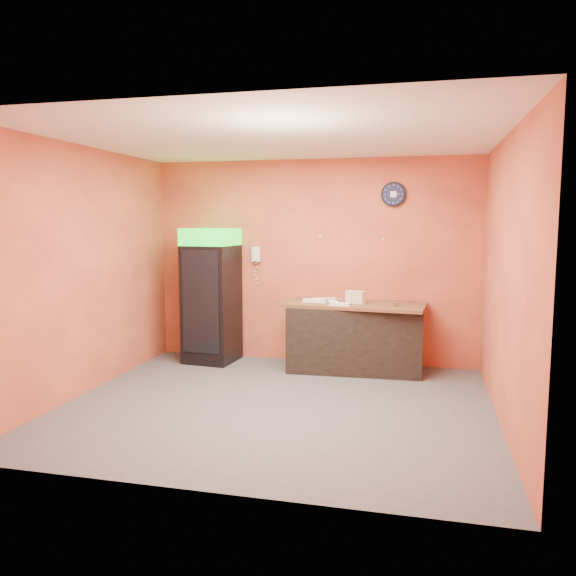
% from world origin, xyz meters
% --- Properties ---
extents(floor, '(4.50, 4.50, 0.00)m').
position_xyz_m(floor, '(0.00, 0.00, 0.00)').
color(floor, '#47474C').
rests_on(floor, ground).
extents(back_wall, '(4.50, 0.02, 2.80)m').
position_xyz_m(back_wall, '(0.00, 2.00, 1.40)').
color(back_wall, '#DD693E').
rests_on(back_wall, floor).
extents(left_wall, '(0.02, 4.00, 2.80)m').
position_xyz_m(left_wall, '(-2.25, 0.00, 1.40)').
color(left_wall, '#DD693E').
rests_on(left_wall, floor).
extents(right_wall, '(0.02, 4.00, 2.80)m').
position_xyz_m(right_wall, '(2.25, 0.00, 1.40)').
color(right_wall, '#DD693E').
rests_on(right_wall, floor).
extents(ceiling, '(4.50, 4.00, 0.02)m').
position_xyz_m(ceiling, '(0.00, 0.00, 2.80)').
color(ceiling, white).
rests_on(ceiling, back_wall).
extents(beverage_cooler, '(0.71, 0.72, 1.86)m').
position_xyz_m(beverage_cooler, '(-1.37, 1.61, 0.91)').
color(beverage_cooler, black).
rests_on(beverage_cooler, floor).
extents(prep_counter, '(1.74, 0.83, 0.86)m').
position_xyz_m(prep_counter, '(0.64, 1.62, 0.43)').
color(prep_counter, black).
rests_on(prep_counter, floor).
extents(wall_clock, '(0.33, 0.06, 0.33)m').
position_xyz_m(wall_clock, '(1.08, 1.97, 2.31)').
color(wall_clock, black).
rests_on(wall_clock, back_wall).
extents(wall_phone, '(0.11, 0.10, 0.21)m').
position_xyz_m(wall_phone, '(-0.81, 1.95, 1.49)').
color(wall_phone, white).
rests_on(wall_phone, back_wall).
extents(butcher_paper, '(1.85, 0.97, 0.04)m').
position_xyz_m(butcher_paper, '(0.64, 1.62, 0.88)').
color(butcher_paper, brown).
rests_on(butcher_paper, prep_counter).
extents(sub_roll_stack, '(0.27, 0.19, 0.16)m').
position_xyz_m(sub_roll_stack, '(0.64, 1.61, 0.98)').
color(sub_roll_stack, beige).
rests_on(sub_roll_stack, butcher_paper).
extents(wrapped_sandwich_left, '(0.32, 0.14, 0.04)m').
position_xyz_m(wrapped_sandwich_left, '(0.11, 1.56, 0.92)').
color(wrapped_sandwich_left, white).
rests_on(wrapped_sandwich_left, butcher_paper).
extents(wrapped_sandwich_mid, '(0.26, 0.12, 0.04)m').
position_xyz_m(wrapped_sandwich_mid, '(0.47, 1.35, 0.91)').
color(wrapped_sandwich_mid, white).
rests_on(wrapped_sandwich_mid, butcher_paper).
extents(wrapped_sandwich_right, '(0.31, 0.23, 0.04)m').
position_xyz_m(wrapped_sandwich_right, '(0.22, 1.71, 0.92)').
color(wrapped_sandwich_right, white).
rests_on(wrapped_sandwich_right, butcher_paper).
extents(kitchen_tool, '(0.06, 0.06, 0.06)m').
position_xyz_m(kitchen_tool, '(0.44, 1.59, 0.93)').
color(kitchen_tool, silver).
rests_on(kitchen_tool, butcher_paper).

